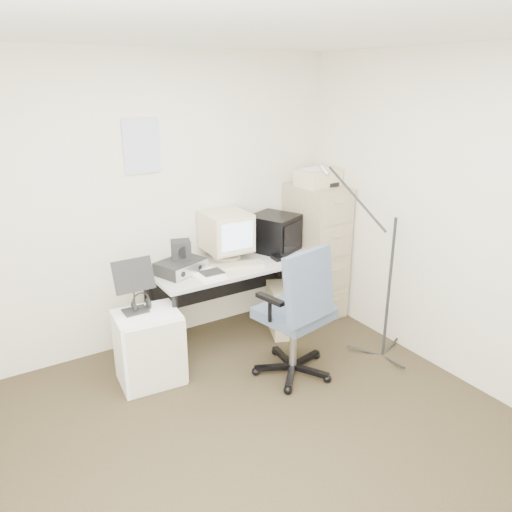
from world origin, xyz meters
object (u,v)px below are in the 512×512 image
desk (234,299)px  office_chair (294,311)px  filing_cabinet (316,250)px  side_cart (149,347)px

desk → office_chair: size_ratio=1.34×
filing_cabinet → side_cart: (-1.88, -0.32, -0.36)m
filing_cabinet → office_chair: (-0.87, -0.83, -0.09)m
office_chair → side_cart: (-1.02, 0.51, -0.26)m
desk → office_chair: bearing=-84.1°
office_chair → side_cart: office_chair is taller
side_cart → desk: bearing=22.4°
desk → side_cart: size_ratio=2.55×
filing_cabinet → desk: 0.99m
desk → office_chair: office_chair is taller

